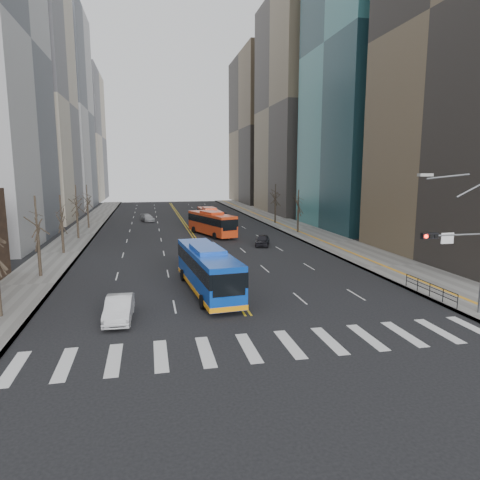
# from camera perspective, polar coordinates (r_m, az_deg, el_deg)

# --- Properties ---
(ground) EXTENTS (220.00, 220.00, 0.00)m
(ground) POSITION_cam_1_polar(r_m,az_deg,el_deg) (24.38, 3.93, -13.90)
(ground) COLOR black
(sidewalk_right) EXTENTS (7.00, 130.00, 0.15)m
(sidewalk_right) POSITION_cam_1_polar(r_m,az_deg,el_deg) (71.26, 7.48, 1.60)
(sidewalk_right) COLOR slate
(sidewalk_right) RESTS_ON ground
(sidewalk_left) EXTENTS (5.00, 130.00, 0.15)m
(sidewalk_left) POSITION_cam_1_polar(r_m,az_deg,el_deg) (67.95, -20.66, 0.69)
(sidewalk_left) COLOR slate
(sidewalk_left) RESTS_ON ground
(crosswalk) EXTENTS (26.70, 4.00, 0.01)m
(crosswalk) POSITION_cam_1_polar(r_m,az_deg,el_deg) (24.37, 3.93, -13.89)
(crosswalk) COLOR silver
(crosswalk) RESTS_ON ground
(centerline) EXTENTS (0.55, 100.00, 0.01)m
(centerline) POSITION_cam_1_polar(r_m,az_deg,el_deg) (77.35, -7.39, 2.16)
(centerline) COLOR gold
(centerline) RESTS_ON ground
(office_towers) EXTENTS (83.00, 134.00, 58.00)m
(office_towers) POSITION_cam_1_polar(r_m,az_deg,el_deg) (91.36, -8.39, 18.29)
(office_towers) COLOR #97979A
(office_towers) RESTS_ON ground
(signal_mast) EXTENTS (5.37, 0.37, 9.39)m
(signal_mast) POSITION_cam_1_polar(r_m,az_deg,el_deg) (31.25, 27.98, -0.50)
(signal_mast) COLOR slate
(signal_mast) RESTS_ON ground
(pedestrian_railing) EXTENTS (0.06, 6.06, 1.02)m
(pedestrian_railing) POSITION_cam_1_polar(r_m,az_deg,el_deg) (35.45, 23.99, -5.82)
(pedestrian_railing) COLOR black
(pedestrian_railing) RESTS_ON sidewalk_right
(street_trees) EXTENTS (35.20, 47.20, 7.60)m
(street_trees) POSITION_cam_1_polar(r_m,az_deg,el_deg) (56.26, -13.04, 4.29)
(street_trees) COLOR #30261D
(street_trees) RESTS_ON ground
(blue_bus) EXTENTS (3.77, 12.72, 3.64)m
(blue_bus) POSITION_cam_1_polar(r_m,az_deg,el_deg) (33.92, -4.36, -3.80)
(blue_bus) COLOR #0B3AA8
(blue_bus) RESTS_ON ground
(red_bus_near) EXTENTS (5.92, 11.52, 3.57)m
(red_bus_near) POSITION_cam_1_polar(r_m,az_deg,el_deg) (63.09, -3.80, 2.40)
(red_bus_near) COLOR red
(red_bus_near) RESTS_ON ground
(red_bus_far) EXTENTS (3.05, 10.57, 3.34)m
(red_bus_far) POSITION_cam_1_polar(r_m,az_deg,el_deg) (72.55, -4.12, 3.21)
(red_bus_far) COLOR red
(red_bus_far) RESTS_ON ground
(car_white) EXTENTS (1.83, 4.74, 1.54)m
(car_white) POSITION_cam_1_polar(r_m,az_deg,el_deg) (28.96, -15.82, -8.79)
(car_white) COLOR silver
(car_white) RESTS_ON ground
(car_dark_mid) EXTENTS (2.93, 4.40, 1.39)m
(car_dark_mid) POSITION_cam_1_polar(r_m,az_deg,el_deg) (54.65, 3.01, -0.04)
(car_dark_mid) COLOR black
(car_dark_mid) RESTS_ON ground
(car_silver) EXTENTS (2.91, 4.85, 1.31)m
(car_silver) POSITION_cam_1_polar(r_m,az_deg,el_deg) (82.10, -12.23, 2.90)
(car_silver) COLOR #98999D
(car_silver) RESTS_ON ground
(car_dark_far) EXTENTS (2.92, 4.98, 1.30)m
(car_dark_far) POSITION_cam_1_polar(r_m,az_deg,el_deg) (85.12, -2.54, 3.32)
(car_dark_far) COLOR black
(car_dark_far) RESTS_ON ground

